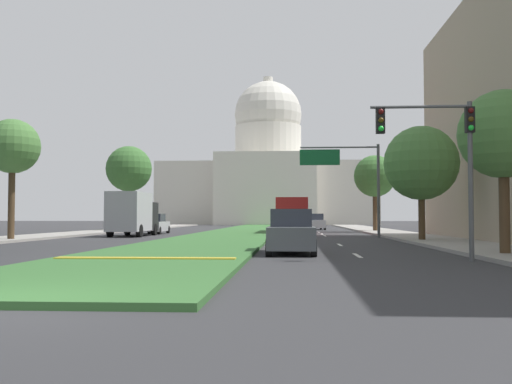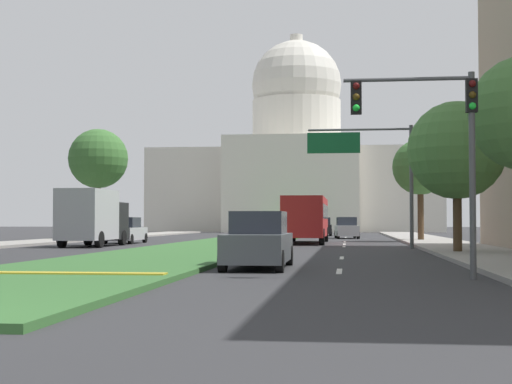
% 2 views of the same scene
% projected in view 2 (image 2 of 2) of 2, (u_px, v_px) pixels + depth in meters
% --- Properties ---
extents(ground_plane, '(260.00, 260.00, 0.00)m').
position_uv_depth(ground_plane, '(254.00, 240.00, 60.06)').
color(ground_plane, '#333335').
extents(grass_median, '(6.29, 90.20, 0.14)m').
position_uv_depth(grass_median, '(245.00, 240.00, 55.09)').
color(grass_median, '#386B33').
rests_on(grass_median, ground_plane).
extents(median_curb_nose, '(5.66, 0.50, 0.04)m').
position_uv_depth(median_curb_nose, '(54.00, 273.00, 19.39)').
color(median_curb_nose, gold).
rests_on(median_curb_nose, grass_median).
extents(lane_dashes_right, '(0.16, 75.24, 0.01)m').
position_uv_depth(lane_dashes_right, '(345.00, 241.00, 55.20)').
color(lane_dashes_right, silver).
rests_on(lane_dashes_right, ground_plane).
extents(sidewalk_left, '(4.00, 90.20, 0.15)m').
position_uv_depth(sidewalk_left, '(42.00, 242.00, 51.64)').
color(sidewalk_left, '#9E9991').
rests_on(sidewalk_left, ground_plane).
extents(sidewalk_right, '(4.00, 90.20, 0.15)m').
position_uv_depth(sidewalk_right, '(439.00, 243.00, 48.60)').
color(sidewalk_right, '#9E9991').
rests_on(sidewalk_right, ground_plane).
extents(capitol_building, '(39.04, 23.05, 27.87)m').
position_uv_depth(capitol_building, '(296.00, 167.00, 109.34)').
color(capitol_building, silver).
rests_on(capitol_building, ground_plane).
extents(traffic_light_near_right, '(3.34, 0.35, 5.20)m').
position_uv_depth(traffic_light_near_right, '(438.00, 128.00, 19.65)').
color(traffic_light_near_right, '#515456').
rests_on(traffic_light_near_right, ground_plane).
extents(overhead_guide_sign, '(5.56, 0.20, 6.50)m').
position_uv_depth(overhead_guide_sign, '(371.00, 160.00, 41.23)').
color(overhead_guide_sign, '#515456').
rests_on(overhead_guide_sign, ground_plane).
extents(street_tree_right_mid, '(4.24, 4.24, 6.63)m').
position_uv_depth(street_tree_right_mid, '(457.00, 151.00, 33.69)').
color(street_tree_right_mid, '#4C3823').
rests_on(street_tree_right_mid, ground_plane).
extents(street_tree_left_far, '(4.50, 4.50, 8.42)m').
position_uv_depth(street_tree_left_far, '(98.00, 159.00, 59.10)').
color(street_tree_left_far, '#4C3823').
rests_on(street_tree_left_far, ground_plane).
extents(street_tree_right_far, '(3.92, 3.92, 7.21)m').
position_uv_depth(street_tree_right_far, '(420.00, 168.00, 54.86)').
color(street_tree_right_far, '#4C3823').
rests_on(street_tree_right_far, ground_plane).
extents(sedan_lead_stopped, '(1.85, 4.56, 1.74)m').
position_uv_depth(sedan_lead_stopped, '(258.00, 242.00, 23.88)').
color(sedan_lead_stopped, '#4C5156').
rests_on(sedan_lead_stopped, ground_plane).
extents(sedan_midblock, '(1.90, 4.37, 1.69)m').
position_uv_depth(sedan_midblock, '(125.00, 231.00, 50.41)').
color(sedan_midblock, '#BCBCC1').
rests_on(sedan_midblock, ground_plane).
extents(sedan_distant, '(2.12, 4.65, 1.77)m').
position_uv_depth(sedan_distant, '(347.00, 228.00, 64.76)').
color(sedan_distant, '#BCBCC1').
rests_on(sedan_distant, ground_plane).
extents(sedan_far_horizon, '(2.03, 4.71, 1.79)m').
position_uv_depth(sedan_far_horizon, '(322.00, 227.00, 76.92)').
color(sedan_far_horizon, black).
rests_on(sedan_far_horizon, ground_plane).
extents(box_truck_delivery, '(2.40, 6.40, 3.20)m').
position_uv_depth(box_truck_delivery, '(92.00, 217.00, 44.29)').
color(box_truck_delivery, black).
rests_on(box_truck_delivery, ground_plane).
extents(city_bus, '(2.62, 11.00, 2.95)m').
position_uv_depth(city_bus, '(306.00, 216.00, 50.99)').
color(city_bus, '#B21E1E').
rests_on(city_bus, ground_plane).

